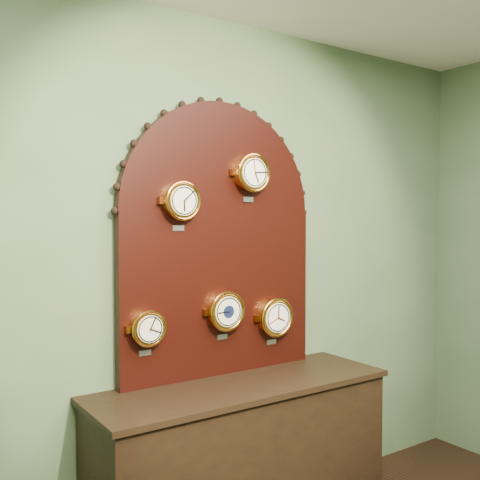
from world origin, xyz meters
TOP-DOWN VIEW (x-y plane):
  - wall_back at (0.00, 2.50)m, footprint 4.00×0.00m
  - shop_counter at (0.00, 2.23)m, footprint 1.60×0.50m
  - display_board at (0.00, 2.45)m, footprint 1.26×0.06m
  - roman_clock at (-0.27, 2.38)m, footprint 0.21×0.08m
  - arabic_clock at (0.17, 2.38)m, footprint 0.22×0.08m
  - hygrometer at (-0.47, 2.38)m, footprint 0.19×0.08m
  - barometer at (-0.01, 2.38)m, footprint 0.22×0.08m
  - tide_clock at (0.34, 2.38)m, footprint 0.23×0.08m

SIDE VIEW (x-z plane):
  - shop_counter at x=0.00m, z-range 0.00..0.80m
  - tide_clock at x=0.34m, z-range 0.98..1.26m
  - hygrometer at x=-0.47m, z-range 1.03..1.26m
  - barometer at x=-0.01m, z-range 1.05..1.33m
  - wall_back at x=0.00m, z-range -0.60..3.40m
  - display_board at x=0.00m, z-range 0.86..2.39m
  - roman_clock at x=-0.27m, z-range 1.65..1.91m
  - arabic_clock at x=0.17m, z-range 1.81..2.08m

